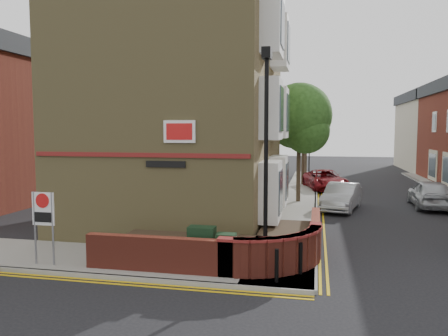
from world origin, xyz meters
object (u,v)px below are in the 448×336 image
utility_cabinet_large (202,246)px  silver_car_near (342,197)px  lamppost (266,160)px  zone_sign (43,215)px

utility_cabinet_large → silver_car_near: size_ratio=0.28×
utility_cabinet_large → lamppost: bearing=-3.0°
silver_car_near → lamppost: bearing=-90.0°
zone_sign → utility_cabinet_large: bearing=9.7°
lamppost → utility_cabinet_large: bearing=177.0°
zone_sign → lamppost: bearing=6.1°
lamppost → zone_sign: 6.85m
utility_cabinet_large → zone_sign: size_ratio=0.55×
zone_sign → silver_car_near: (9.30, 11.87, -0.95)m
utility_cabinet_large → silver_car_near: 11.98m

